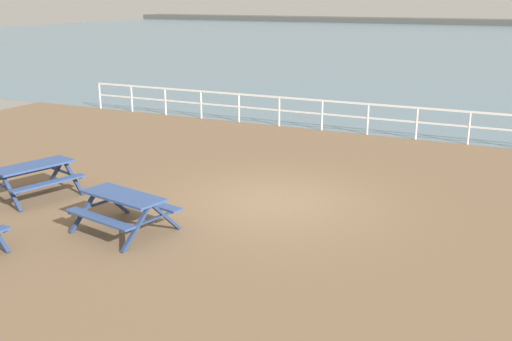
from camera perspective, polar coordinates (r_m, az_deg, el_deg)
The scene contains 5 objects.
ground_plane at distance 13.93m, azimuth 1.78°, elevation -3.34°, with size 30.00×24.00×0.20m, color brown.
sea_band at distance 65.13m, azimuth 21.43°, elevation 11.10°, with size 142.00×90.00×0.01m, color slate.
seaward_railing at distance 20.81m, azimuth 10.56°, elevation 5.35°, with size 23.07×0.07×1.08m.
picnic_table_near_left at distance 12.28m, azimuth -12.43°, elevation -3.08°, with size 2.06×1.84×0.80m.
picnic_table_mid_centre at distance 15.02m, azimuth -20.29°, elevation -0.17°, with size 1.94×2.14×0.80m.
Camera 1 is at (5.31, -12.01, 4.56)m, focal length 42.22 mm.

